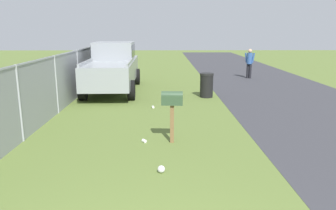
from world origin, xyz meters
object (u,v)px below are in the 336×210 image
at_px(mailbox, 172,102).
at_px(pedestrian, 249,62).
at_px(trash_bin, 207,85).
at_px(pickup_truck, 113,65).

relative_size(mailbox, pedestrian, 0.78).
relative_size(mailbox, trash_bin, 1.30).
xyz_separation_m(mailbox, pedestrian, (10.40, -4.50, -0.07)).
bearing_deg(pedestrian, mailbox, 8.19).
bearing_deg(pedestrian, pickup_truck, -30.94).
xyz_separation_m(mailbox, pickup_truck, (6.82, 2.38, 0.12)).
distance_m(mailbox, trash_bin, 5.55).
xyz_separation_m(pickup_truck, pedestrian, (3.58, -6.88, -0.18)).
bearing_deg(trash_bin, mailbox, 164.18).
relative_size(mailbox, pickup_truck, 0.22).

